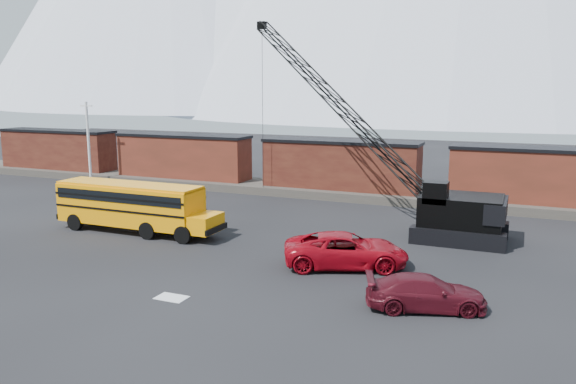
% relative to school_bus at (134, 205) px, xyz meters
% --- Properties ---
extents(ground, '(160.00, 160.00, 0.00)m').
position_rel_school_bus_xyz_m(ground, '(8.47, -4.91, -1.79)').
color(ground, black).
rests_on(ground, ground).
extents(gravel_berm, '(120.00, 5.00, 0.70)m').
position_rel_school_bus_xyz_m(gravel_berm, '(8.47, 17.09, -1.44)').
color(gravel_berm, '#4E4840').
rests_on(gravel_berm, ground).
extents(boxcar_west_far, '(13.70, 3.10, 4.17)m').
position_rel_school_bus_xyz_m(boxcar_west_far, '(-23.53, 17.09, 0.97)').
color(boxcar_west_far, '#562518').
rests_on(boxcar_west_far, gravel_berm).
extents(boxcar_west_near, '(13.70, 3.10, 4.17)m').
position_rel_school_bus_xyz_m(boxcar_west_near, '(-7.53, 17.09, 0.97)').
color(boxcar_west_near, '#461E14').
rests_on(boxcar_west_near, gravel_berm).
extents(boxcar_mid, '(13.70, 3.10, 4.17)m').
position_rel_school_bus_xyz_m(boxcar_mid, '(8.47, 17.09, 0.97)').
color(boxcar_mid, '#562518').
rests_on(boxcar_mid, gravel_berm).
extents(boxcar_east_near, '(13.70, 3.10, 4.17)m').
position_rel_school_bus_xyz_m(boxcar_east_near, '(24.47, 17.09, 0.97)').
color(boxcar_east_near, '#461E14').
rests_on(boxcar_east_near, gravel_berm).
extents(utility_pole, '(1.40, 0.24, 8.00)m').
position_rel_school_bus_xyz_m(utility_pole, '(-15.53, 13.09, 2.36)').
color(utility_pole, silver).
rests_on(utility_pole, ground).
extents(snow_patch, '(1.40, 0.90, 0.02)m').
position_rel_school_bus_xyz_m(snow_patch, '(8.97, -8.91, -1.78)').
color(snow_patch, silver).
rests_on(snow_patch, ground).
extents(school_bus, '(11.65, 2.65, 3.19)m').
position_rel_school_bus_xyz_m(school_bus, '(0.00, 0.00, 0.00)').
color(school_bus, orange).
rests_on(school_bus, ground).
extents(red_pickup, '(7.10, 5.13, 1.80)m').
position_rel_school_bus_xyz_m(red_pickup, '(14.82, -1.55, -0.90)').
color(red_pickup, '#990713').
rests_on(red_pickup, ground).
extents(maroon_suv, '(5.43, 3.56, 1.46)m').
position_rel_school_bus_xyz_m(maroon_suv, '(19.64, -5.74, -1.06)').
color(maroon_suv, '#460C15').
rests_on(maroon_suv, ground).
extents(crawler_crane, '(20.82, 11.20, 14.89)m').
position_rel_school_bus_xyz_m(crawler_crane, '(10.09, 10.59, 6.53)').
color(crawler_crane, black).
rests_on(crawler_crane, ground).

